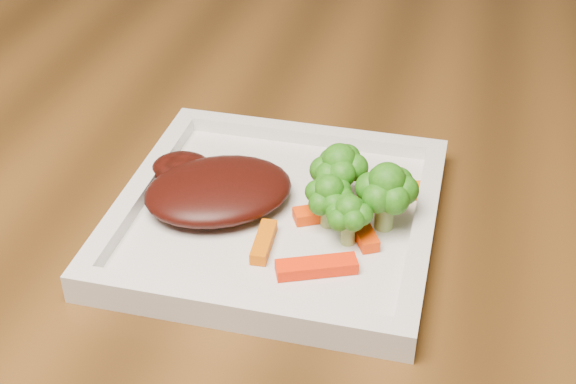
# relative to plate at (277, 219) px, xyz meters

# --- Properties ---
(plate) EXTENTS (0.27, 0.27, 0.01)m
(plate) POSITION_rel_plate_xyz_m (0.00, 0.00, 0.00)
(plate) COLOR silver
(plate) RESTS_ON dining_table
(steak) EXTENTS (0.16, 0.16, 0.03)m
(steak) POSITION_rel_plate_xyz_m (-0.05, 0.00, 0.02)
(steak) COLOR #3A0B08
(steak) RESTS_ON plate
(broccoli_0) EXTENTS (0.07, 0.07, 0.07)m
(broccoli_0) POSITION_rel_plate_xyz_m (0.05, 0.03, 0.04)
(broccoli_0) COLOR #277313
(broccoli_0) RESTS_ON plate
(broccoli_1) EXTENTS (0.08, 0.08, 0.06)m
(broccoli_1) POSITION_rel_plate_xyz_m (0.09, 0.00, 0.04)
(broccoli_1) COLOR #2F7814
(broccoli_1) RESTS_ON plate
(broccoli_2) EXTENTS (0.04, 0.04, 0.06)m
(broccoli_2) POSITION_rel_plate_xyz_m (0.07, -0.02, 0.04)
(broccoli_2) COLOR #1E6410
(broccoli_2) RESTS_ON plate
(broccoli_3) EXTENTS (0.05, 0.05, 0.06)m
(broccoli_3) POSITION_rel_plate_xyz_m (0.05, -0.00, 0.04)
(broccoli_3) COLOR #356A11
(broccoli_3) RESTS_ON plate
(carrot_0) EXTENTS (0.07, 0.04, 0.01)m
(carrot_0) POSITION_rel_plate_xyz_m (0.05, -0.07, 0.01)
(carrot_0) COLOR #F12603
(carrot_0) RESTS_ON plate
(carrot_2) EXTENTS (0.02, 0.05, 0.01)m
(carrot_2) POSITION_rel_plate_xyz_m (0.00, -0.05, 0.01)
(carrot_2) COLOR #D15C03
(carrot_2) RESTS_ON plate
(carrot_3) EXTENTS (0.07, 0.03, 0.01)m
(carrot_3) POSITION_rel_plate_xyz_m (0.10, 0.05, 0.01)
(carrot_3) COLOR orange
(carrot_3) RESTS_ON plate
(carrot_5) EXTENTS (0.04, 0.06, 0.01)m
(carrot_5) POSITION_rel_plate_xyz_m (0.08, -0.01, 0.01)
(carrot_5) COLOR #E83603
(carrot_5) RESTS_ON plate
(carrot_6) EXTENTS (0.06, 0.04, 0.01)m
(carrot_6) POSITION_rel_plate_xyz_m (0.05, 0.01, 0.01)
(carrot_6) COLOR #EC3A03
(carrot_6) RESTS_ON plate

